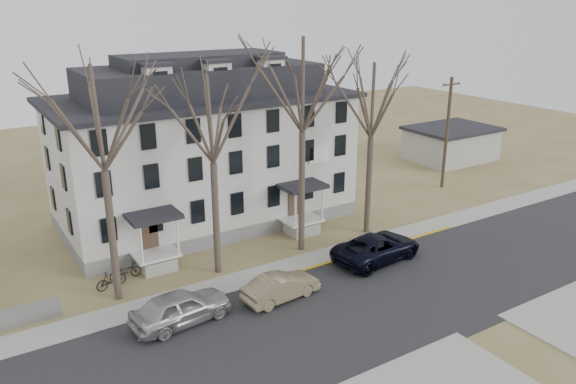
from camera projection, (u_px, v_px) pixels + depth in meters
ground at (391, 322)px, 28.44m from camera, size 120.00×120.00×0.00m
main_road at (366, 305)px, 30.04m from camera, size 120.00×10.00×0.04m
far_sidewalk at (304, 263)px, 34.84m from camera, size 120.00×2.00×0.08m
yellow_curb at (375, 250)px, 36.64m from camera, size 14.00×0.25×0.06m
boarding_house at (204, 149)px, 40.06m from camera, size 20.80×12.36×12.05m
distant_building at (451, 143)px, 57.01m from camera, size 8.50×6.50×3.35m
tree_far_left at (98, 111)px, 27.38m from camera, size 8.40×8.40×13.72m
tree_mid_left at (211, 113)px, 30.65m from camera, size 7.80×7.80×12.74m
tree_center at (303, 78)px, 33.19m from camera, size 9.00×9.00×14.70m
tree_mid_right at (373, 95)px, 36.45m from camera, size 7.80×7.80×12.74m
utility_pole_far at (447, 132)px, 47.38m from camera, size 2.00×0.28×9.50m
car_silver at (181, 308)px, 28.07m from camera, size 5.35×2.62×1.76m
car_tan at (281, 287)px, 30.39m from camera, size 4.53×1.94×1.45m
car_navy at (377, 248)px, 34.95m from camera, size 6.28×3.36×1.68m
bicycle_left at (125, 272)px, 32.63m from camera, size 1.89×0.71×0.98m
bicycle_right at (111, 280)px, 31.55m from camera, size 1.91×0.92×1.11m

